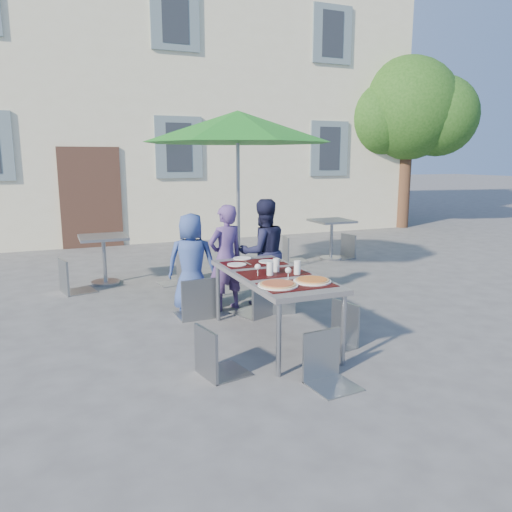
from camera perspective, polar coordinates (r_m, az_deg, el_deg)
name	(u,v)px	position (r m, az deg, el deg)	size (l,w,h in m)	color
ground	(362,351)	(5.36, 12.01, -10.58)	(90.00, 90.00, 0.00)	#4B4B4E
building	(142,58)	(16.09, -12.85, 21.22)	(13.60, 8.20, 11.10)	beige
tree	(409,111)	(15.01, 17.03, 15.60)	(3.60, 3.00, 4.70)	#4C3120
dining_table	(273,278)	(5.34, 1.99, -2.54)	(0.80, 1.85, 0.76)	#404044
pizza_near_left	(278,284)	(4.79, 2.51, -3.27)	(0.39, 0.39, 0.03)	white
pizza_near_right	(312,280)	(4.97, 6.44, -2.78)	(0.38, 0.38, 0.03)	white
glassware	(279,268)	(5.24, 2.70, -1.34)	(0.48, 0.43, 0.15)	silver
place_settings	(249,261)	(5.89, -0.76, -0.60)	(0.66, 0.53, 0.01)	white
child_0	(192,262)	(6.48, -7.38, -0.71)	(0.62, 0.41, 1.28)	#314888
child_1	(226,258)	(6.46, -3.47, -0.20)	(0.50, 0.33, 1.38)	#523976
child_2	(263,252)	(6.70, 0.82, 0.44)	(0.69, 0.40, 1.43)	#181A36
chair_0	(196,273)	(6.15, -6.90, -1.91)	(0.45, 0.45, 0.99)	gray
chair_1	(260,267)	(6.21, 0.44, -1.30)	(0.61, 0.61, 1.05)	gray
chair_2	(276,267)	(6.34, 2.34, -1.22)	(0.54, 0.54, 1.02)	#91979C
chair_3	(215,322)	(4.52, -4.73, -7.48)	(0.47, 0.47, 0.89)	gray
chair_4	(340,299)	(5.30, 9.54, -4.89)	(0.47, 0.47, 0.88)	gray
chair_5	(328,328)	(4.41, 8.28, -8.17)	(0.42, 0.43, 0.88)	gray
patio_umbrella	(238,128)	(7.90, -2.10, 14.42)	(2.94, 2.94, 2.67)	#A8A9B0
cafe_table_0	(104,251)	(8.17, -16.99, 0.58)	(0.72, 0.72, 0.77)	#A8A9B0
bg_chair_l_0	(69,255)	(7.76, -20.55, 0.15)	(0.53, 0.52, 0.98)	gray
bg_chair_r_0	(176,253)	(7.94, -9.17, 0.40)	(0.43, 0.43, 0.86)	gray
cafe_table_1	(332,232)	(9.85, 8.63, 2.76)	(0.73, 0.73, 0.78)	#A8A9B0
bg_chair_l_1	(291,234)	(9.60, 4.00, 2.56)	(0.48, 0.48, 0.91)	gray
bg_chair_r_1	(345,232)	(10.04, 10.18, 2.70)	(0.48, 0.47, 0.89)	gray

